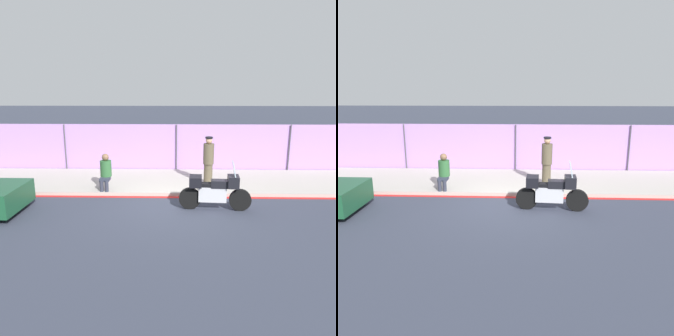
# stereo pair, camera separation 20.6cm
# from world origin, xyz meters

# --- Properties ---
(ground_plane) EXTENTS (120.00, 120.00, 0.00)m
(ground_plane) POSITION_xyz_m (0.00, 0.00, 0.00)
(ground_plane) COLOR #333847
(sidewalk) EXTENTS (35.49, 3.34, 0.12)m
(sidewalk) POSITION_xyz_m (0.00, 2.53, 0.06)
(sidewalk) COLOR #ADA89E
(sidewalk) RESTS_ON ground_plane
(curb_paint_stripe) EXTENTS (35.49, 0.18, 0.01)m
(curb_paint_stripe) POSITION_xyz_m (0.00, 0.77, 0.00)
(curb_paint_stripe) COLOR red
(curb_paint_stripe) RESTS_ON ground_plane
(storefront_fence) EXTENTS (33.72, 0.17, 2.05)m
(storefront_fence) POSITION_xyz_m (0.00, 4.29, 1.02)
(storefront_fence) COLOR #AD7FC6
(storefront_fence) RESTS_ON ground_plane
(motorcycle) EXTENTS (2.14, 0.60, 1.47)m
(motorcycle) POSITION_xyz_m (1.11, -0.32, 0.60)
(motorcycle) COLOR black
(motorcycle) RESTS_ON ground_plane
(officer_standing) EXTENTS (0.39, 0.39, 1.73)m
(officer_standing) POSITION_xyz_m (1.16, 2.04, 1.00)
(officer_standing) COLOR brown
(officer_standing) RESTS_ON sidewalk
(person_seated_on_curb) EXTENTS (0.39, 0.64, 1.23)m
(person_seated_on_curb) POSITION_xyz_m (-2.45, 1.30, 0.79)
(person_seated_on_curb) COLOR #2D3342
(person_seated_on_curb) RESTS_ON sidewalk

